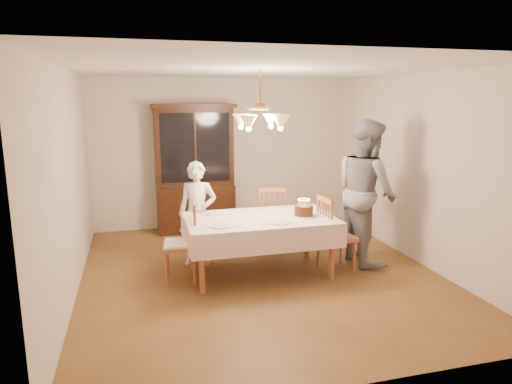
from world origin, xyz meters
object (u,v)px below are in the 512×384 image
object	(u,v)px
elderly_woman	(198,214)
chair_far_side	(271,222)
dining_table	(260,223)
china_hutch	(195,171)
birthday_cake	(304,211)

from	to	relation	value
elderly_woman	chair_far_side	bearing A→B (deg)	31.60
dining_table	elderly_woman	bearing A→B (deg)	141.58
dining_table	china_hutch	xyz separation A→B (m)	(-0.53, 2.25, 0.36)
elderly_woman	dining_table	bearing A→B (deg)	-19.75
china_hutch	elderly_woman	bearing A→B (deg)	-96.57
dining_table	china_hutch	size ratio (longest dim) A/B	0.88
elderly_woman	birthday_cake	world-z (taller)	elderly_woman
chair_far_side	birthday_cake	size ratio (longest dim) A/B	3.33
dining_table	birthday_cake	distance (m)	0.58
chair_far_side	elderly_woman	bearing A→B (deg)	-167.07
china_hutch	birthday_cake	size ratio (longest dim) A/B	7.20
china_hutch	birthday_cake	bearing A→B (deg)	-65.10
chair_far_side	elderly_woman	xyz separation A→B (m)	(-1.12, -0.26, 0.27)
elderly_woman	birthday_cake	xyz separation A→B (m)	(1.28, -0.66, 0.12)
dining_table	china_hutch	distance (m)	2.34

